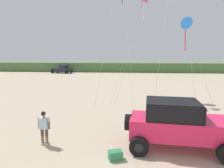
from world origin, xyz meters
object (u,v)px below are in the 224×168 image
cooler_box (115,155)px  kite_red_delta (146,0)px  jeep (177,123)px  person_watching (44,126)px  kite_green_box (188,25)px  distant_pickup (62,69)px

cooler_box → kite_red_delta: size_ratio=0.05×
jeep → kite_red_delta: bearing=93.7°
person_watching → kite_green_box: size_ratio=0.25×
person_watching → distant_pickup: (-11.56, 35.99, 0.00)m
kite_red_delta → jeep: bearing=-86.3°
distant_pickup → kite_green_box: (19.27, -31.33, 5.26)m
kite_green_box → jeep: bearing=-108.3°
person_watching → distant_pickup: bearing=107.8°
distant_pickup → kite_green_box: size_ratio=0.73×
cooler_box → person_watching: bearing=142.5°
cooler_box → kite_green_box: kite_green_box is taller
distant_pickup → kite_red_delta: (17.06, -24.28, 8.63)m
kite_green_box → person_watching: bearing=-148.9°
cooler_box → kite_green_box: bearing=32.8°
person_watching → kite_red_delta: bearing=64.8°
person_watching → cooler_box: bearing=-16.8°
distant_pickup → kite_green_box: kite_green_box is taller
jeep → distant_pickup: jeep is taller
kite_red_delta → kite_green_box: size_ratio=1.54×
jeep → cooler_box: size_ratio=8.84×
jeep → person_watching: (-6.25, -0.20, -0.26)m
kite_red_delta → person_watching: bearing=-115.2°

